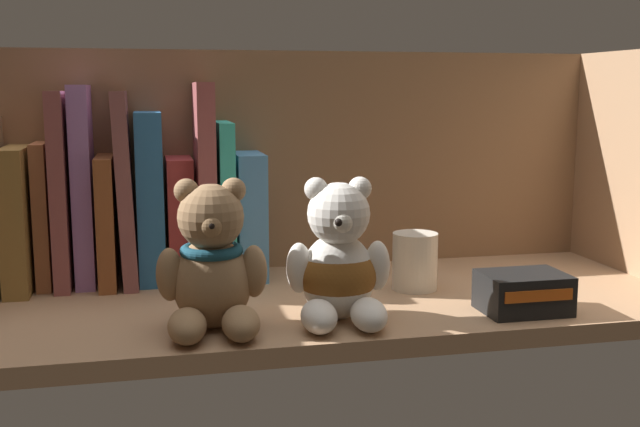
{
  "coord_description": "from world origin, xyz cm",
  "views": [
    {
      "loc": [
        -17.54,
        -81.47,
        25.21
      ],
      "look_at": [
        0.81,
        0.0,
        11.62
      ],
      "focal_mm": 42.75,
      "sensor_mm": 36.0,
      "label": 1
    }
  ],
  "objects_px": {
    "book_7": "(126,187)",
    "book_9": "(180,218)",
    "small_product_box": "(523,293)",
    "book_4": "(62,189)",
    "book_6": "(108,219)",
    "book_3": "(45,214)",
    "book_12": "(248,214)",
    "teddy_bear_smaller": "(339,265)",
    "book_2": "(21,217)",
    "pillar_candle": "(415,261)",
    "book_10": "(204,181)",
    "book_11": "(223,199)",
    "book_5": "(84,186)",
    "book_8": "(150,197)",
    "teddy_bear_larger": "(212,267)"
  },
  "relations": [
    {
      "from": "book_7",
      "to": "book_9",
      "type": "height_order",
      "value": "book_7"
    },
    {
      "from": "small_product_box",
      "to": "book_4",
      "type": "bearing_deg",
      "value": 154.39
    },
    {
      "from": "book_4",
      "to": "book_6",
      "type": "xyz_separation_m",
      "value": [
        0.05,
        0.0,
        -0.04
      ]
    },
    {
      "from": "book_3",
      "to": "book_12",
      "type": "relative_size",
      "value": 1.1
    },
    {
      "from": "book_4",
      "to": "teddy_bear_smaller",
      "type": "bearing_deg",
      "value": -37.32
    },
    {
      "from": "book_2",
      "to": "pillar_candle",
      "type": "xyz_separation_m",
      "value": [
        0.45,
        -0.12,
        -0.05
      ]
    },
    {
      "from": "book_4",
      "to": "book_6",
      "type": "height_order",
      "value": "book_4"
    },
    {
      "from": "book_10",
      "to": "teddy_bear_smaller",
      "type": "bearing_deg",
      "value": -61.53
    },
    {
      "from": "book_4",
      "to": "book_11",
      "type": "bearing_deg",
      "value": 0.0
    },
    {
      "from": "pillar_candle",
      "to": "book_12",
      "type": "bearing_deg",
      "value": 147.04
    },
    {
      "from": "book_5",
      "to": "small_product_box",
      "type": "bearing_deg",
      "value": -26.8
    },
    {
      "from": "book_8",
      "to": "teddy_bear_smaller",
      "type": "distance_m",
      "value": 0.29
    },
    {
      "from": "teddy_bear_larger",
      "to": "teddy_bear_smaller",
      "type": "distance_m",
      "value": 0.13
    },
    {
      "from": "book_9",
      "to": "book_10",
      "type": "height_order",
      "value": "book_10"
    },
    {
      "from": "book_3",
      "to": "book_5",
      "type": "bearing_deg",
      "value": 0.0
    },
    {
      "from": "book_9",
      "to": "teddy_bear_larger",
      "type": "height_order",
      "value": "book_9"
    },
    {
      "from": "book_2",
      "to": "book_8",
      "type": "relative_size",
      "value": 0.81
    },
    {
      "from": "book_10",
      "to": "book_8",
      "type": "bearing_deg",
      "value": 180.0
    },
    {
      "from": "teddy_bear_larger",
      "to": "pillar_candle",
      "type": "bearing_deg",
      "value": 22.93
    },
    {
      "from": "book_12",
      "to": "pillar_candle",
      "type": "distance_m",
      "value": 0.22
    },
    {
      "from": "book_6",
      "to": "book_11",
      "type": "bearing_deg",
      "value": 0.0
    },
    {
      "from": "book_10",
      "to": "book_12",
      "type": "bearing_deg",
      "value": 0.0
    },
    {
      "from": "book_7",
      "to": "teddy_bear_smaller",
      "type": "xyz_separation_m",
      "value": [
        0.21,
        -0.22,
        -0.06
      ]
    },
    {
      "from": "book_5",
      "to": "book_9",
      "type": "distance_m",
      "value": 0.12
    },
    {
      "from": "teddy_bear_smaller",
      "to": "small_product_box",
      "type": "bearing_deg",
      "value": -4.09
    },
    {
      "from": "book_4",
      "to": "book_11",
      "type": "xyz_separation_m",
      "value": [
        0.19,
        0.0,
        -0.02
      ]
    },
    {
      "from": "book_3",
      "to": "teddy_bear_smaller",
      "type": "xyz_separation_m",
      "value": [
        0.31,
        -0.22,
        -0.03
      ]
    },
    {
      "from": "book_8",
      "to": "teddy_bear_smaller",
      "type": "bearing_deg",
      "value": -49.84
    },
    {
      "from": "book_4",
      "to": "book_10",
      "type": "height_order",
      "value": "book_10"
    },
    {
      "from": "book_5",
      "to": "book_10",
      "type": "xyz_separation_m",
      "value": [
        0.14,
        0.0,
        0.0
      ]
    },
    {
      "from": "book_5",
      "to": "book_12",
      "type": "height_order",
      "value": "book_5"
    },
    {
      "from": "teddy_bear_smaller",
      "to": "small_product_box",
      "type": "relative_size",
      "value": 1.66
    },
    {
      "from": "book_5",
      "to": "book_9",
      "type": "relative_size",
      "value": 1.58
    },
    {
      "from": "book_6",
      "to": "book_7",
      "type": "height_order",
      "value": "book_7"
    },
    {
      "from": "book_4",
      "to": "book_12",
      "type": "relative_size",
      "value": 1.49
    },
    {
      "from": "book_2",
      "to": "small_product_box",
      "type": "relative_size",
      "value": 1.9
    },
    {
      "from": "book_4",
      "to": "pillar_candle",
      "type": "relative_size",
      "value": 3.44
    },
    {
      "from": "book_5",
      "to": "book_7",
      "type": "height_order",
      "value": "book_5"
    },
    {
      "from": "book_12",
      "to": "small_product_box",
      "type": "xyz_separation_m",
      "value": [
        0.26,
        -0.23,
        -0.06
      ]
    },
    {
      "from": "book_6",
      "to": "book_12",
      "type": "distance_m",
      "value": 0.17
    },
    {
      "from": "pillar_candle",
      "to": "book_8",
      "type": "bearing_deg",
      "value": 158.69
    },
    {
      "from": "book_6",
      "to": "small_product_box",
      "type": "bearing_deg",
      "value": -28.15
    },
    {
      "from": "book_6",
      "to": "teddy_bear_larger",
      "type": "relative_size",
      "value": 1.04
    },
    {
      "from": "book_6",
      "to": "book_12",
      "type": "height_order",
      "value": "same"
    },
    {
      "from": "book_9",
      "to": "book_10",
      "type": "xyz_separation_m",
      "value": [
        0.03,
        0.0,
        0.04
      ]
    },
    {
      "from": "book_4",
      "to": "teddy_bear_larger",
      "type": "relative_size",
      "value": 1.55
    },
    {
      "from": "book_2",
      "to": "teddy_bear_larger",
      "type": "xyz_separation_m",
      "value": [
        0.21,
        -0.22,
        -0.02
      ]
    },
    {
      "from": "pillar_candle",
      "to": "small_product_box",
      "type": "xyz_separation_m",
      "value": [
        0.08,
        -0.11,
        -0.01
      ]
    },
    {
      "from": "book_2",
      "to": "book_4",
      "type": "bearing_deg",
      "value": 0.0
    },
    {
      "from": "book_3",
      "to": "book_9",
      "type": "xyz_separation_m",
      "value": [
        0.16,
        0.0,
        -0.01
      ]
    }
  ]
}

